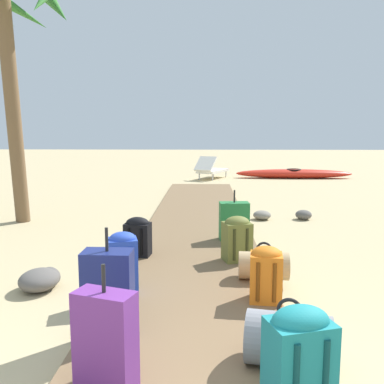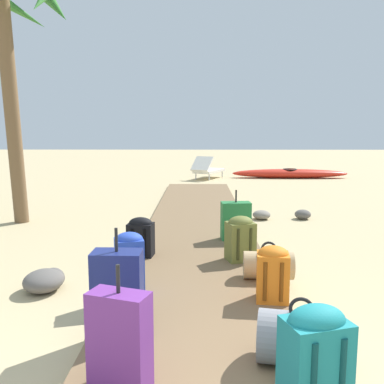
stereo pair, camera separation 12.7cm
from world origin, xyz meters
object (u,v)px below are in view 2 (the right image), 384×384
suitcase_purple (120,342)px  palm_tree_far_left (10,11)px  suitcase_navy (118,293)px  backpack_teal (315,358)px  suitcase_green (236,221)px  backpack_blue (129,262)px  duffel_bag_grey (300,339)px  backpack_black (141,236)px  lounge_chair (208,169)px  backpack_orange (273,272)px  kayak (290,173)px  duffel_bag_tan (268,265)px  backpack_olive (240,237)px

suitcase_purple → palm_tree_far_left: bearing=118.0°
suitcase_navy → backpack_teal: size_ratio=1.33×
suitcase_green → backpack_blue: bearing=-119.5°
backpack_teal → duffel_bag_grey: backpack_teal is taller
suitcase_navy → suitcase_purple: bearing=-78.5°
suitcase_purple → suitcase_green: 3.72m
palm_tree_far_left → backpack_black: bearing=-42.8°
suitcase_navy → duffel_bag_grey: bearing=-18.0°
backpack_black → lounge_chair: 9.20m
backpack_orange → kayak: 11.11m
backpack_teal → palm_tree_far_left: palm_tree_far_left is taller
backpack_blue → lounge_chair: bearing=84.7°
suitcase_navy → palm_tree_far_left: size_ratio=0.19×
backpack_teal → palm_tree_far_left: size_ratio=0.14×
duffel_bag_grey → palm_tree_far_left: bearing=128.9°
backpack_black → suitcase_green: 1.49m
backpack_black → palm_tree_far_left: (-2.39, 2.21, 3.23)m
suitcase_navy → backpack_orange: 1.45m
suitcase_green → lounge_chair: suitcase_green is taller
suitcase_purple → backpack_orange: (1.14, 1.37, -0.04)m
duffel_bag_tan → suitcase_green: (-0.20, 1.63, 0.12)m
backpack_blue → backpack_olive: 1.58m
palm_tree_far_left → lounge_chair: 8.38m
duffel_bag_tan → suitcase_navy: bearing=-137.2°
suitcase_green → backpack_orange: suitcase_green is taller
palm_tree_far_left → lounge_chair: (3.42, 6.93, -3.24)m
suitcase_purple → backpack_black: size_ratio=1.60×
duffel_bag_tan → suitcase_green: size_ratio=0.75×
backpack_black → suitcase_green: suitcase_green is taller
duffel_bag_grey → lounge_chair: lounge_chair is taller
backpack_teal → suitcase_navy: bearing=143.7°
backpack_olive → backpack_teal: 2.79m
duffel_bag_tan → backpack_teal: size_ratio=0.85×
backpack_olive → palm_tree_far_left: 5.37m
backpack_blue → kayak: (3.78, 10.71, -0.24)m
suitcase_navy → backpack_orange: (1.29, 0.67, -0.06)m
suitcase_purple → palm_tree_far_left: (-2.63, 4.96, 3.18)m
backpack_blue → lounge_chair: (0.96, 10.40, -0.07)m
duffel_bag_tan → duffel_bag_grey: (-0.06, -1.66, 0.03)m
backpack_black → palm_tree_far_left: size_ratio=0.11×
backpack_blue → backpack_orange: size_ratio=1.18×
suitcase_green → kayak: suitcase_green is taller
backpack_black → backpack_teal: 3.25m
backpack_olive → suitcase_navy: size_ratio=0.65×
backpack_olive → backpack_black: bearing=172.2°
suitcase_purple → kayak: suitcase_purple is taller
suitcase_purple → backpack_black: bearing=95.1°
backpack_blue → suitcase_green: size_ratio=0.85×
backpack_olive → suitcase_green: 1.00m
backpack_orange → duffel_bag_grey: bearing=-90.1°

